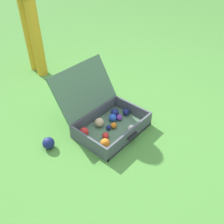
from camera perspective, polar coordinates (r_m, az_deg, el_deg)
ground_plane at (r=2.20m, az=1.77°, el=-4.29°), size 16.00×16.00×0.00m
open_suitcase at (r=2.17m, az=-1.75°, el=-1.13°), size 0.59×0.66×0.50m
stray_ball_on_grass at (r=2.09m, az=-14.25°, el=-6.87°), size 0.10×0.10×0.10m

